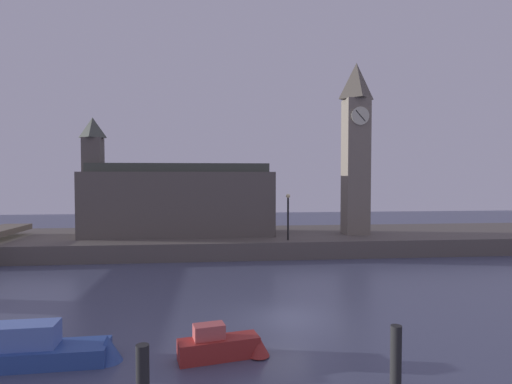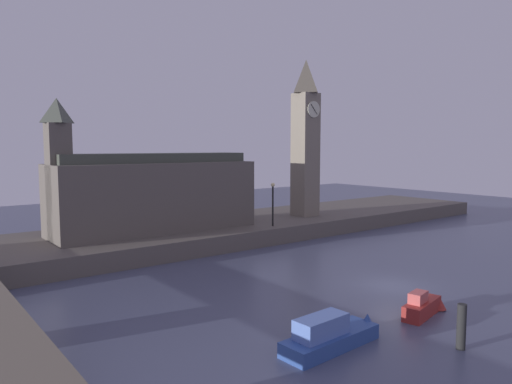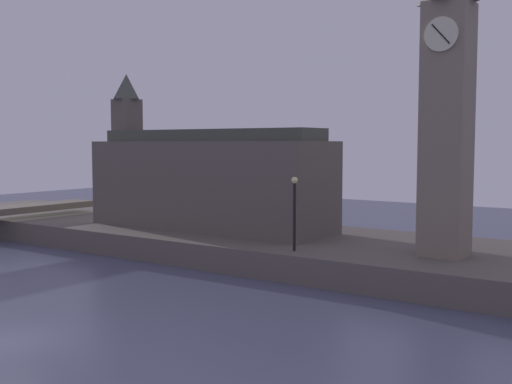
% 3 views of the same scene
% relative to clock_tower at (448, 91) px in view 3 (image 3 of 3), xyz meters
% --- Properties ---
extents(ground_plane, '(120.00, 120.00, 0.00)m').
position_rel_clock_tower_xyz_m(ground_plane, '(-10.02, -18.52, -9.90)').
color(ground_plane, '#474C66').
extents(far_embankment, '(70.00, 12.00, 1.50)m').
position_rel_clock_tower_xyz_m(far_embankment, '(-10.02, 1.48, -9.15)').
color(far_embankment, '#5B544C').
rests_on(far_embankment, ground).
extents(clock_tower, '(2.43, 2.47, 16.23)m').
position_rel_clock_tower_xyz_m(clock_tower, '(0.00, 0.00, 0.00)').
color(clock_tower, slate).
rests_on(clock_tower, far_embankment).
extents(parliament_hall, '(17.56, 5.38, 10.93)m').
position_rel_clock_tower_xyz_m(parliament_hall, '(-17.01, 1.26, -5.08)').
color(parliament_hall, '#5B544C').
rests_on(parliament_hall, far_embankment).
extents(streetlamp, '(0.36, 0.36, 4.00)m').
position_rel_clock_tower_xyz_m(streetlamp, '(-7.08, -3.17, -5.91)').
color(streetlamp, black).
rests_on(streetlamp, far_embankment).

